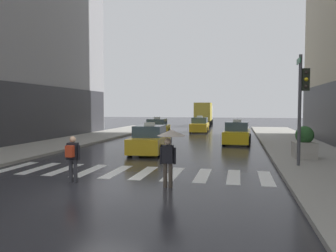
{
  "coord_description": "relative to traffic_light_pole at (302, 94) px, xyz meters",
  "views": [
    {
      "loc": [
        4.38,
        -9.9,
        2.67
      ],
      "look_at": [
        0.52,
        8.0,
        1.65
      ],
      "focal_mm": 35.33,
      "sensor_mm": 36.0,
      "label": 1
    }
  ],
  "objects": [
    {
      "name": "planter_near_corner",
      "position": [
        0.57,
        2.39,
        -2.38
      ],
      "size": [
        1.1,
        1.1,
        1.6
      ],
      "color": "#A8A399",
      "rests_on": "curb_right"
    },
    {
      "name": "ground_plane",
      "position": [
        -7.04,
        -5.29,
        -3.26
      ],
      "size": [
        160.0,
        160.0,
        0.0
      ],
      "primitive_type": "plane",
      "color": "#26262B"
    },
    {
      "name": "taxi_fourth",
      "position": [
        -6.84,
        20.63,
        -2.53
      ],
      "size": [
        2.02,
        4.58,
        1.8
      ],
      "color": "gold",
      "rests_on": "ground"
    },
    {
      "name": "pedestrian_with_umbrella",
      "position": [
        -4.89,
        -4.5,
        -1.74
      ],
      "size": [
        0.96,
        0.96,
        1.94
      ],
      "color": "#473D33",
      "rests_on": "ground"
    },
    {
      "name": "box_truck",
      "position": [
        -7.62,
        32.27,
        -1.41
      ],
      "size": [
        2.43,
        7.59,
        3.35
      ],
      "color": "#2D2D2D",
      "rests_on": "ground"
    },
    {
      "name": "taxi_second",
      "position": [
        -2.79,
        9.8,
        -2.53
      ],
      "size": [
        2.11,
        4.62,
        1.8
      ],
      "color": "yellow",
      "rests_on": "ground"
    },
    {
      "name": "pedestrian_with_backpack",
      "position": [
        -8.45,
        -4.5,
        -2.29
      ],
      "size": [
        0.55,
        0.43,
        1.65
      ],
      "color": "#333338",
      "rests_on": "ground"
    },
    {
      "name": "taxi_third",
      "position": [
        -10.2,
        14.95,
        -2.53
      ],
      "size": [
        2.1,
        4.62,
        1.8
      ],
      "color": "yellow",
      "rests_on": "ground"
    },
    {
      "name": "traffic_light_pole",
      "position": [
        0.0,
        0.0,
        0.0
      ],
      "size": [
        0.44,
        0.84,
        4.8
      ],
      "color": "#47474C",
      "rests_on": "curb_right"
    },
    {
      "name": "taxi_lead",
      "position": [
        -7.79,
        3.55,
        -2.53
      ],
      "size": [
        2.11,
        4.62,
        1.8
      ],
      "color": "gold",
      "rests_on": "ground"
    },
    {
      "name": "crosswalk_markings",
      "position": [
        -7.04,
        -2.29,
        -3.25
      ],
      "size": [
        11.3,
        2.8,
        0.01
      ],
      "color": "silver",
      "rests_on": "ground"
    }
  ]
}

